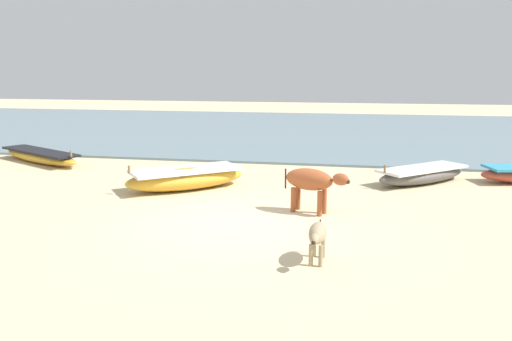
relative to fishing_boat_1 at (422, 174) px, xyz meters
name	(u,v)px	position (x,y,z in m)	size (l,w,h in m)	color
ground	(242,223)	(-4.08, -4.58, -0.25)	(80.00, 80.00, 0.00)	beige
sea_water	(312,130)	(-4.08, 11.94, -0.21)	(60.00, 20.00, 0.08)	slate
fishing_boat_1	(422,174)	(0.00, 0.00, 0.00)	(2.93, 2.76, 0.65)	#5B5651
fishing_boat_2	(186,178)	(-6.18, -1.96, 0.06)	(3.21, 2.89, 0.76)	gold
fishing_boat_4	(40,156)	(-12.33, 0.79, -0.02)	(4.14, 2.70, 0.61)	gold
cow_adult_rust	(311,181)	(-2.75, -3.59, 0.46)	(1.48, 0.81, 0.99)	#9E4C28
calf_far_dun	(317,235)	(-2.40, -6.45, 0.22)	(0.31, 1.00, 0.64)	tan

